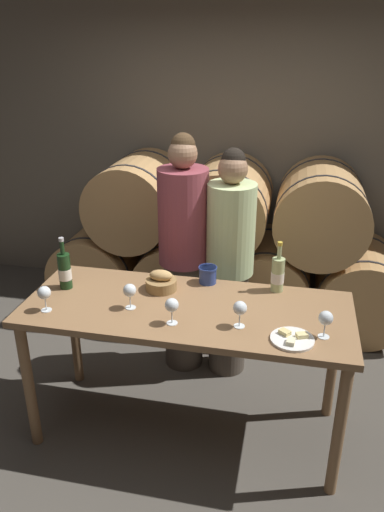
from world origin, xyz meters
TOP-DOWN VIEW (x-y plane):
  - ground_plane at (0.00, 0.00)m, footprint 10.00×10.00m
  - stone_wall_back at (0.00, 2.07)m, footprint 10.00×0.12m
  - barrel_stack at (0.00, 1.52)m, footprint 3.04×0.85m
  - tasting_table at (0.00, 0.00)m, footprint 1.88×0.75m
  - person_left at (-0.18, 0.69)m, footprint 0.35×0.35m
  - person_right at (0.15, 0.69)m, footprint 0.33×0.33m
  - wine_bottle_red at (-0.77, 0.07)m, footprint 0.08×0.08m
  - wine_bottle_white at (0.49, 0.31)m, footprint 0.08×0.08m
  - blue_crock at (0.06, 0.32)m, footprint 0.12×0.12m
  - bread_basket at (-0.20, 0.17)m, footprint 0.19×0.19m
  - cheese_plate at (0.60, -0.23)m, footprint 0.22×0.22m
  - wine_glass_far_left at (-0.76, -0.21)m, footprint 0.08×0.08m
  - wine_glass_left at (-0.31, -0.08)m, footprint 0.08×0.08m
  - wine_glass_center at (-0.04, -0.20)m, footprint 0.08×0.08m
  - wine_glass_right at (0.32, -0.15)m, footprint 0.08×0.08m
  - wine_glass_far_right at (0.76, -0.16)m, footprint 0.08×0.08m

SIDE VIEW (x-z plane):
  - ground_plane at x=0.00m, z-range 0.00..0.00m
  - barrel_stack at x=0.00m, z-range -0.05..1.33m
  - tasting_table at x=0.00m, z-range 0.34..1.23m
  - person_right at x=0.15m, z-range 0.02..1.68m
  - person_left at x=-0.18m, z-range 0.02..1.76m
  - cheese_plate at x=0.60m, z-range 0.88..0.92m
  - bread_basket at x=-0.20m, z-range 0.87..1.00m
  - blue_crock at x=0.06m, z-range 0.89..1.00m
  - wine_bottle_white at x=0.49m, z-range 0.84..1.16m
  - wine_glass_far_left at x=-0.76m, z-range 0.92..1.07m
  - wine_glass_left at x=-0.31m, z-range 0.92..1.07m
  - wine_glass_center at x=-0.04m, z-range 0.92..1.07m
  - wine_glass_right at x=0.32m, z-range 0.92..1.07m
  - wine_glass_far_right at x=0.76m, z-range 0.92..1.07m
  - wine_bottle_red at x=-0.77m, z-range 0.84..1.17m
  - stone_wall_back at x=0.00m, z-range 0.00..3.20m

